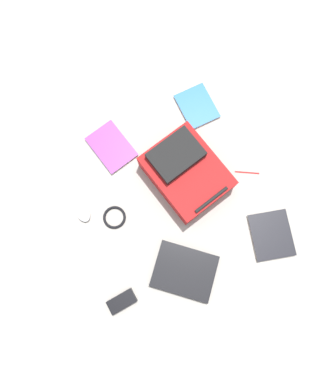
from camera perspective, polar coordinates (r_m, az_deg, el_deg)
name	(u,v)px	position (r m, az deg, el deg)	size (l,w,h in m)	color
ground_plane	(170,201)	(1.64, 0.33, -1.73)	(3.37, 3.37, 0.00)	gray
backpack	(186,172)	(1.60, 3.24, 3.71)	(0.39, 0.46, 0.18)	maroon
laptop	(185,271)	(1.61, 3.07, -14.32)	(0.39, 0.38, 0.03)	black
book_red	(112,147)	(1.73, -10.34, 8.15)	(0.22, 0.28, 0.02)	silver
book_comic	(197,106)	(1.80, 5.32, 15.38)	(0.19, 0.23, 0.02)	silver
book_manual	(271,235)	(1.70, 18.44, -7.52)	(0.27, 0.29, 0.02)	silver
computer_mouse	(83,214)	(1.68, -15.35, -3.89)	(0.06, 0.09, 0.03)	silver
cable_coil	(114,217)	(1.65, -9.82, -4.62)	(0.12, 0.12, 0.01)	black
power_brick	(122,301)	(1.64, -8.48, -19.25)	(0.07, 0.14, 0.03)	black
pen_black	(247,172)	(1.72, 14.34, 3.51)	(0.01, 0.01, 0.13)	red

